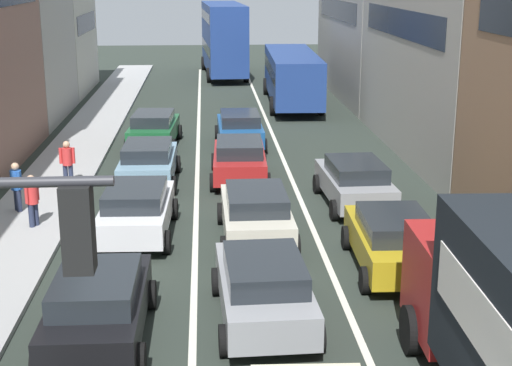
{
  "coord_description": "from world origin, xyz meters",
  "views": [
    {
      "loc": [
        -1.36,
        -8.11,
        7.24
      ],
      "look_at": [
        0.0,
        12.0,
        1.6
      ],
      "focal_mm": 53.31,
      "sensor_mm": 36.0,
      "label": 1
    }
  ],
  "objects_px": {
    "hatchback_centre_lane_third": "(256,213)",
    "sedan_right_lane_behind_truck": "(393,240)",
    "bus_far_queue_secondary": "(224,36)",
    "sedan_left_lane_fourth": "(148,162)",
    "wagon_right_lane_far": "(355,181)",
    "pedestrian_near_kerb": "(17,185)",
    "bus_mid_queue_primary": "(292,74)",
    "pedestrian_far_sidewalk": "(67,161)",
    "sedan_centre_lane_second": "(264,287)",
    "pedestrian_mid_sidewalk": "(32,199)",
    "sedan_left_lane_third": "(137,209)",
    "wagon_left_lane_second": "(98,305)",
    "sedan_centre_lane_fifth": "(240,128)",
    "sedan_left_lane_fifth": "(154,128)",
    "coupe_centre_lane_fourth": "(239,159)"
  },
  "relations": [
    {
      "from": "sedan_left_lane_fourth",
      "to": "sedan_right_lane_behind_truck",
      "type": "height_order",
      "value": "same"
    },
    {
      "from": "wagon_right_lane_far",
      "to": "bus_far_queue_secondary",
      "type": "bearing_deg",
      "value": 4.16
    },
    {
      "from": "bus_far_queue_secondary",
      "to": "pedestrian_near_kerb",
      "type": "distance_m",
      "value": 32.44
    },
    {
      "from": "wagon_left_lane_second",
      "to": "pedestrian_mid_sidewalk",
      "type": "distance_m",
      "value": 7.54
    },
    {
      "from": "hatchback_centre_lane_third",
      "to": "wagon_right_lane_far",
      "type": "xyz_separation_m",
      "value": [
        3.35,
        3.03,
        0.0
      ]
    },
    {
      "from": "bus_mid_queue_primary",
      "to": "bus_far_queue_secondary",
      "type": "relative_size",
      "value": 1.0
    },
    {
      "from": "coupe_centre_lane_fourth",
      "to": "hatchback_centre_lane_third",
      "type": "bearing_deg",
      "value": -176.69
    },
    {
      "from": "sedan_centre_lane_fifth",
      "to": "pedestrian_near_kerb",
      "type": "bearing_deg",
      "value": 140.82
    },
    {
      "from": "sedan_centre_lane_second",
      "to": "sedan_centre_lane_fifth",
      "type": "relative_size",
      "value": 1.01
    },
    {
      "from": "coupe_centre_lane_fourth",
      "to": "bus_far_queue_secondary",
      "type": "bearing_deg",
      "value": 1.41
    },
    {
      "from": "bus_far_queue_secondary",
      "to": "sedan_right_lane_behind_truck",
      "type": "bearing_deg",
      "value": -177.96
    },
    {
      "from": "sedan_left_lane_fourth",
      "to": "pedestrian_near_kerb",
      "type": "xyz_separation_m",
      "value": [
        -3.75,
        -3.32,
        0.15
      ]
    },
    {
      "from": "hatchback_centre_lane_third",
      "to": "sedan_right_lane_behind_truck",
      "type": "xyz_separation_m",
      "value": [
        3.26,
        -2.39,
        0.0
      ]
    },
    {
      "from": "hatchback_centre_lane_third",
      "to": "sedan_left_lane_fourth",
      "type": "relative_size",
      "value": 1.0
    },
    {
      "from": "sedan_left_lane_fourth",
      "to": "sedan_right_lane_behind_truck",
      "type": "xyz_separation_m",
      "value": [
        6.63,
        -8.46,
        0.0
      ]
    },
    {
      "from": "sedan_left_lane_third",
      "to": "wagon_right_lane_far",
      "type": "relative_size",
      "value": 1.0
    },
    {
      "from": "sedan_centre_lane_second",
      "to": "pedestrian_mid_sidewalk",
      "type": "xyz_separation_m",
      "value": [
        -6.15,
        6.34,
        0.15
      ]
    },
    {
      "from": "wagon_left_lane_second",
      "to": "sedan_centre_lane_fifth",
      "type": "bearing_deg",
      "value": -11.49
    },
    {
      "from": "wagon_left_lane_second",
      "to": "sedan_left_lane_fifth",
      "type": "height_order",
      "value": "same"
    },
    {
      "from": "sedan_left_lane_third",
      "to": "bus_mid_queue_primary",
      "type": "bearing_deg",
      "value": -15.73
    },
    {
      "from": "bus_mid_queue_primary",
      "to": "sedan_left_lane_third",
      "type": "bearing_deg",
      "value": 164.01
    },
    {
      "from": "hatchback_centre_lane_third",
      "to": "sedan_centre_lane_fifth",
      "type": "height_order",
      "value": "same"
    },
    {
      "from": "sedan_left_lane_fourth",
      "to": "wagon_right_lane_far",
      "type": "relative_size",
      "value": 0.99
    },
    {
      "from": "sedan_right_lane_behind_truck",
      "to": "bus_mid_queue_primary",
      "type": "distance_m",
      "value": 24.41
    },
    {
      "from": "pedestrian_mid_sidewalk",
      "to": "wagon_right_lane_far",
      "type": "bearing_deg",
      "value": -139.51
    },
    {
      "from": "sedan_centre_lane_second",
      "to": "pedestrian_near_kerb",
      "type": "distance_m",
      "value": 10.47
    },
    {
      "from": "bus_mid_queue_primary",
      "to": "sedan_centre_lane_fifth",
      "type": "bearing_deg",
      "value": 163.34
    },
    {
      "from": "sedan_centre_lane_second",
      "to": "hatchback_centre_lane_third",
      "type": "relative_size",
      "value": 1.01
    },
    {
      "from": "sedan_right_lane_behind_truck",
      "to": "wagon_right_lane_far",
      "type": "relative_size",
      "value": 1.0
    },
    {
      "from": "sedan_right_lane_behind_truck",
      "to": "pedestrian_far_sidewalk",
      "type": "xyz_separation_m",
      "value": [
        -9.36,
        8.1,
        0.15
      ]
    },
    {
      "from": "sedan_centre_lane_second",
      "to": "sedan_left_lane_third",
      "type": "relative_size",
      "value": 1.0
    },
    {
      "from": "sedan_centre_lane_second",
      "to": "wagon_left_lane_second",
      "type": "height_order",
      "value": "same"
    },
    {
      "from": "wagon_left_lane_second",
      "to": "sedan_centre_lane_fifth",
      "type": "relative_size",
      "value": 1.0
    },
    {
      "from": "bus_far_queue_secondary",
      "to": "sedan_left_lane_fifth",
      "type": "bearing_deg",
      "value": 167.93
    },
    {
      "from": "sedan_left_lane_fourth",
      "to": "sedan_centre_lane_fifth",
      "type": "relative_size",
      "value": 1.0
    },
    {
      "from": "bus_mid_queue_primary",
      "to": "pedestrian_far_sidewalk",
      "type": "distance_m",
      "value": 18.92
    },
    {
      "from": "sedan_centre_lane_fifth",
      "to": "sedan_right_lane_behind_truck",
      "type": "bearing_deg",
      "value": -167.84
    },
    {
      "from": "pedestrian_far_sidewalk",
      "to": "coupe_centre_lane_fourth",
      "type": "bearing_deg",
      "value": 94.33
    },
    {
      "from": "hatchback_centre_lane_third",
      "to": "coupe_centre_lane_fourth",
      "type": "xyz_separation_m",
      "value": [
        -0.17,
        6.32,
        0.0
      ]
    },
    {
      "from": "pedestrian_mid_sidewalk",
      "to": "bus_mid_queue_primary",
      "type": "bearing_deg",
      "value": -85.3
    },
    {
      "from": "bus_mid_queue_primary",
      "to": "wagon_left_lane_second",
      "type": "bearing_deg",
      "value": 167.4
    },
    {
      "from": "wagon_left_lane_second",
      "to": "sedan_right_lane_behind_truck",
      "type": "relative_size",
      "value": 0.99
    },
    {
      "from": "sedan_centre_lane_second",
      "to": "bus_far_queue_secondary",
      "type": "bearing_deg",
      "value": -2.34
    },
    {
      "from": "sedan_left_lane_fifth",
      "to": "bus_far_queue_secondary",
      "type": "relative_size",
      "value": 0.41
    },
    {
      "from": "sedan_left_lane_third",
      "to": "wagon_left_lane_second",
      "type": "bearing_deg",
      "value": 179.77
    },
    {
      "from": "pedestrian_far_sidewalk",
      "to": "sedan_centre_lane_fifth",
      "type": "bearing_deg",
      "value": 132.69
    },
    {
      "from": "sedan_right_lane_behind_truck",
      "to": "sedan_centre_lane_second",
      "type": "bearing_deg",
      "value": 130.05
    },
    {
      "from": "hatchback_centre_lane_third",
      "to": "bus_mid_queue_primary",
      "type": "height_order",
      "value": "bus_mid_queue_primary"
    },
    {
      "from": "sedan_left_lane_fourth",
      "to": "wagon_right_lane_far",
      "type": "bearing_deg",
      "value": -113.32
    },
    {
      "from": "wagon_left_lane_second",
      "to": "wagon_right_lane_far",
      "type": "height_order",
      "value": "same"
    }
  ]
}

